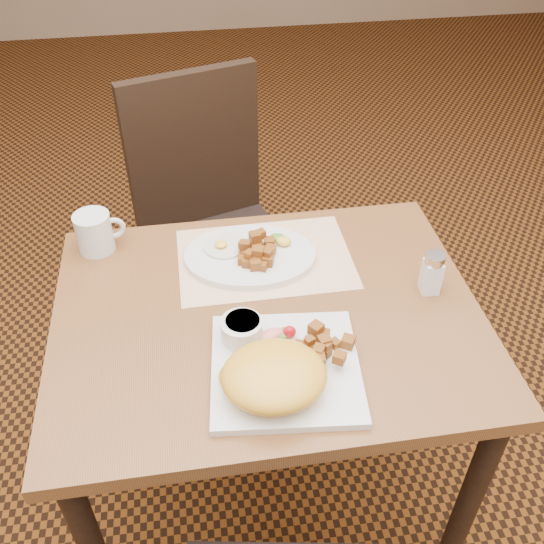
{
  "coord_description": "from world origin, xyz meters",
  "views": [
    {
      "loc": [
        -0.13,
        -0.91,
        1.64
      ],
      "look_at": [
        0.02,
        0.04,
        0.82
      ],
      "focal_mm": 40.0,
      "sensor_mm": 36.0,
      "label": 1
    }
  ],
  "objects": [
    {
      "name": "placemat",
      "position": [
        0.02,
        0.17,
        0.75
      ],
      "size": [
        0.4,
        0.28,
        0.0
      ],
      "primitive_type": "cube",
      "rotation": [
        0.0,
        0.0,
        0.0
      ],
      "color": "white",
      "rests_on": "table"
    },
    {
      "name": "table",
      "position": [
        0.0,
        0.0,
        0.64
      ],
      "size": [
        0.9,
        0.7,
        0.75
      ],
      "color": "brown",
      "rests_on": "ground"
    },
    {
      "name": "coffee_mug",
      "position": [
        -0.37,
        0.28,
        0.8
      ],
      "size": [
        0.12,
        0.08,
        0.1
      ],
      "color": "silver",
      "rests_on": "table"
    },
    {
      "name": "fried_egg",
      "position": [
        -0.07,
        0.21,
        0.77
      ],
      "size": [
        0.1,
        0.1,
        0.02
      ],
      "color": "white",
      "rests_on": "plate_oval"
    },
    {
      "name": "home_fries_ov",
      "position": [
        -0.0,
        0.16,
        0.78
      ],
      "size": [
        0.09,
        0.12,
        0.04
      ],
      "color": "brown",
      "rests_on": "plate_oval"
    },
    {
      "name": "home_fries_sq",
      "position": [
        0.08,
        -0.14,
        0.78
      ],
      "size": [
        0.13,
        0.11,
        0.04
      ],
      "color": "brown",
      "rests_on": "plate_square"
    },
    {
      "name": "ramekin",
      "position": [
        -0.06,
        -0.08,
        0.79
      ],
      "size": [
        0.08,
        0.08,
        0.05
      ],
      "color": "silver",
      "rests_on": "plate_square"
    },
    {
      "name": "garnish_sq",
      "position": [
        0.01,
        -0.09,
        0.78
      ],
      "size": [
        0.09,
        0.05,
        0.03
      ],
      "color": "#387223",
      "rests_on": "plate_square"
    },
    {
      "name": "plate_square",
      "position": [
        0.01,
        -0.17,
        0.76
      ],
      "size": [
        0.31,
        0.31,
        0.02
      ],
      "primitive_type": "cube",
      "rotation": [
        0.0,
        0.0,
        -0.1
      ],
      "color": "silver",
      "rests_on": "table"
    },
    {
      "name": "garnish_ov",
      "position": [
        0.06,
        0.21,
        0.78
      ],
      "size": [
        0.06,
        0.06,
        0.02
      ],
      "color": "#387223",
      "rests_on": "plate_oval"
    },
    {
      "name": "chair_far",
      "position": [
        -0.08,
        0.66,
        0.54
      ],
      "size": [
        0.53,
        0.53,
        0.97
      ],
      "rotation": [
        0.0,
        0.0,
        3.44
      ],
      "color": "black",
      "rests_on": "ground"
    },
    {
      "name": "hollandaise_mound",
      "position": [
        -0.02,
        -0.22,
        0.8
      ],
      "size": [
        0.19,
        0.17,
        0.07
      ],
      "color": "yellow",
      "rests_on": "plate_square"
    },
    {
      "name": "salt_shaker",
      "position": [
        0.36,
        0.01,
        0.8
      ],
      "size": [
        0.04,
        0.04,
        0.1
      ],
      "color": "white",
      "rests_on": "table"
    },
    {
      "name": "ground",
      "position": [
        0.0,
        0.0,
        0.0
      ],
      "size": [
        8.0,
        8.0,
        0.0
      ],
      "primitive_type": "plane",
      "color": "black",
      "rests_on": "ground"
    },
    {
      "name": "plate_oval",
      "position": [
        -0.01,
        0.18,
        0.76
      ],
      "size": [
        0.33,
        0.26,
        0.02
      ],
      "primitive_type": null,
      "rotation": [
        0.0,
        0.0,
        -0.11
      ],
      "color": "silver",
      "rests_on": "placemat"
    }
  ]
}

